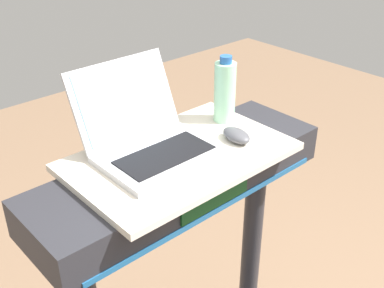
# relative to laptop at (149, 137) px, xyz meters

# --- Properties ---
(desk_board) EXTENTS (0.61, 0.38, 0.02)m
(desk_board) POSITION_rel_laptop_xyz_m (0.06, -0.06, -0.06)
(desk_board) COLOR beige
(desk_board) RESTS_ON treadmill_base
(laptop) EXTENTS (0.32, 0.32, 0.23)m
(laptop) POSITION_rel_laptop_xyz_m (0.00, 0.00, 0.00)
(laptop) COLOR #B7B7BC
(laptop) RESTS_ON desk_board
(computer_mouse) EXTENTS (0.07, 0.11, 0.03)m
(computer_mouse) POSITION_rel_laptop_xyz_m (0.23, -0.12, -0.03)
(computer_mouse) COLOR #4C4C51
(computer_mouse) RESTS_ON desk_board
(water_bottle) EXTENTS (0.07, 0.07, 0.21)m
(water_bottle) POSITION_rel_laptop_xyz_m (0.30, 0.00, 0.05)
(water_bottle) COLOR #9EDBB2
(water_bottle) RESTS_ON desk_board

